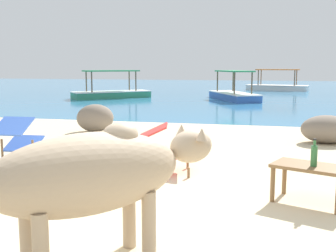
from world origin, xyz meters
TOP-DOWN VIEW (x-y plane):
  - sand_beach at (0.00, 0.00)m, footprint 18.00×14.00m
  - water_surface at (0.00, 22.00)m, footprint 60.00×36.00m
  - cow at (0.48, -0.77)m, footprint 1.56×1.65m
  - low_bench_table at (2.15, 1.08)m, footprint 0.87×0.69m
  - bottle at (2.18, 1.03)m, footprint 0.07×0.07m
  - deck_chair_near at (-2.09, 2.23)m, footprint 0.58×0.80m
  - deck_chair_far at (0.29, 1.98)m, footprint 0.86×0.68m
  - shore_rock_large at (2.81, 4.91)m, footprint 1.09×0.90m
  - shore_rock_medium at (-2.06, 5.19)m, footprint 1.01×0.92m
  - boat_blue at (0.24, 15.19)m, footprint 2.63×3.81m
  - boat_green at (-5.41, 14.98)m, footprint 3.49×3.33m
  - boat_white at (2.27, 23.05)m, footprint 3.83×1.88m

SIDE VIEW (x-z plane):
  - water_surface at x=0.00m, z-range -0.01..0.01m
  - sand_beach at x=0.00m, z-range 0.00..0.04m
  - boat_blue at x=0.24m, z-range -0.35..0.94m
  - boat_green at x=-5.41m, z-range -0.35..0.94m
  - boat_white at x=2.27m, z-range -0.35..0.94m
  - shore_rock_large at x=2.81m, z-range 0.04..0.58m
  - shore_rock_medium at x=-2.06m, z-range 0.04..0.66m
  - low_bench_table at x=2.15m, z-range 0.18..0.61m
  - deck_chair_near at x=-2.09m, z-range 0.08..0.77m
  - deck_chair_far at x=0.29m, z-range 0.08..0.77m
  - bottle at x=2.18m, z-range 0.44..0.73m
  - cow at x=0.48m, z-range 0.21..1.27m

